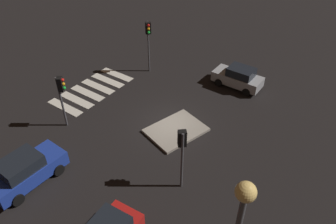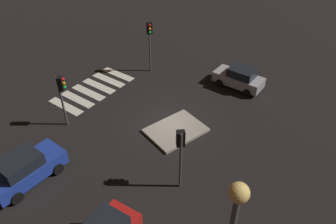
% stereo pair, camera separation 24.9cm
% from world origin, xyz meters
% --- Properties ---
extents(ground_plane, '(80.00, 80.00, 0.00)m').
position_xyz_m(ground_plane, '(0.00, 0.00, 0.00)').
color(ground_plane, black).
extents(traffic_island, '(4.40, 3.77, 0.18)m').
position_xyz_m(traffic_island, '(0.38, 0.93, 0.09)').
color(traffic_island, gray).
rests_on(traffic_island, ground).
extents(car_blue, '(4.41, 2.18, 1.89)m').
position_xyz_m(car_blue, '(8.87, -3.48, 0.93)').
color(car_blue, '#1E389E').
rests_on(car_blue, ground).
extents(car_silver, '(1.91, 4.00, 1.73)m').
position_xyz_m(car_silver, '(-7.15, 1.87, 0.85)').
color(car_silver, '#9EA0A5').
rests_on(car_silver, ground).
extents(traffic_light_north, '(0.53, 0.54, 3.93)m').
position_xyz_m(traffic_light_north, '(4.05, 3.72, 2.98)').
color(traffic_light_north, '#47474C').
rests_on(traffic_light_north, ground).
extents(traffic_light_east, '(0.54, 0.53, 3.86)m').
position_xyz_m(traffic_light_east, '(4.10, -5.53, 2.93)').
color(traffic_light_east, '#47474C').
rests_on(traffic_light_east, ground).
extents(traffic_light_south, '(0.54, 0.53, 4.51)m').
position_xyz_m(traffic_light_south, '(-4.92, -5.41, 3.42)').
color(traffic_light_south, '#47474C').
rests_on(traffic_light_south, ground).
extents(crosswalk_near, '(6.45, 3.20, 0.02)m').
position_xyz_m(crosswalk_near, '(-0.00, -7.40, 0.01)').
color(crosswalk_near, silver).
rests_on(crosswalk_near, ground).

